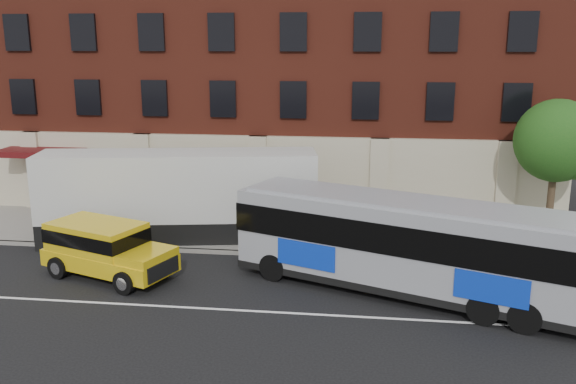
# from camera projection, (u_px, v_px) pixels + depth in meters

# --- Properties ---
(ground) EXTENTS (120.00, 120.00, 0.00)m
(ground) POSITION_uv_depth(u_px,v_px,m) (197.00, 315.00, 20.31)
(ground) COLOR black
(ground) RESTS_ON ground
(sidewalk) EXTENTS (60.00, 6.00, 0.15)m
(sidewalk) POSITION_uv_depth(u_px,v_px,m) (249.00, 231.00, 28.96)
(sidewalk) COLOR gray
(sidewalk) RESTS_ON ground
(kerb) EXTENTS (60.00, 0.25, 0.15)m
(kerb) POSITION_uv_depth(u_px,v_px,m) (235.00, 252.00, 26.07)
(kerb) COLOR gray
(kerb) RESTS_ON ground
(lane_line) EXTENTS (60.00, 0.12, 0.01)m
(lane_line) POSITION_uv_depth(u_px,v_px,m) (201.00, 308.00, 20.79)
(lane_line) COLOR white
(lane_line) RESTS_ON ground
(building) EXTENTS (30.00, 12.10, 15.00)m
(building) POSITION_uv_depth(u_px,v_px,m) (273.00, 62.00, 34.82)
(building) COLOR maroon
(building) RESTS_ON sidewalk
(sign_pole) EXTENTS (0.30, 0.20, 2.50)m
(sign_pole) POSITION_uv_depth(u_px,v_px,m) (44.00, 213.00, 26.93)
(sign_pole) COLOR gray
(sign_pole) RESTS_ON ground
(street_tree) EXTENTS (3.60, 3.60, 6.20)m
(street_tree) POSITION_uv_depth(u_px,v_px,m) (557.00, 144.00, 26.75)
(street_tree) COLOR #38261C
(street_tree) RESTS_ON sidewalk
(city_bus) EXTENTS (12.63, 7.13, 3.43)m
(city_bus) POSITION_uv_depth(u_px,v_px,m) (409.00, 243.00, 21.54)
(city_bus) COLOR #93959D
(city_bus) RESTS_ON ground
(yellow_suv) EXTENTS (5.51, 3.75, 2.06)m
(yellow_suv) POSITION_uv_depth(u_px,v_px,m) (104.00, 246.00, 23.44)
(yellow_suv) COLOR yellow
(yellow_suv) RESTS_ON ground
(shipping_container) EXTENTS (12.32, 4.51, 4.02)m
(shipping_container) POSITION_uv_depth(u_px,v_px,m) (179.00, 198.00, 27.41)
(shipping_container) COLOR black
(shipping_container) RESTS_ON ground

